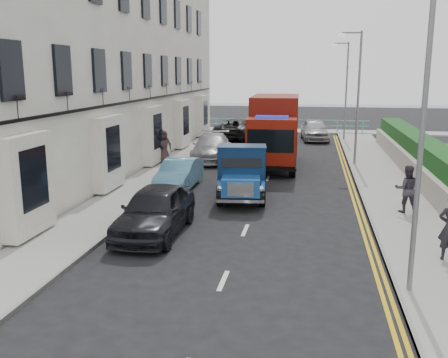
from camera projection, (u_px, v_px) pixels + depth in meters
ground at (236, 252)px, 14.03m from camera, size 120.00×120.00×0.00m
pavement_west at (156, 178)px, 23.56m from camera, size 2.40×38.00×0.12m
pavement_east at (387, 186)px, 21.77m from camera, size 2.60×38.00×0.12m
promenade at (288, 131)px, 41.92m from camera, size 30.00×2.50×0.12m
sea_plane at (299, 107)px, 71.77m from camera, size 120.00×120.00×0.00m
terrace_west at (98, 29)px, 26.64m from camera, size 6.31×30.20×14.25m
garden_east at (435, 169)px, 21.27m from camera, size 1.45×28.00×1.75m
seafront_railing at (288, 126)px, 41.04m from camera, size 13.00×0.08×1.11m
lamp_near at (417, 119)px, 10.55m from camera, size 1.23×0.18×7.00m
lamp_mid at (356, 90)px, 25.94m from camera, size 1.23×0.18×7.00m
lamp_far at (345, 85)px, 35.57m from camera, size 1.23×0.18×7.00m
bedford_lorry at (242, 176)px, 19.35m from camera, size 2.30×4.77×2.18m
red_lorry at (274, 129)px, 26.41m from camera, size 2.59×7.12×3.69m
parked_car_front at (155, 210)px, 15.46m from camera, size 1.79×4.45×1.52m
parked_car_mid at (179, 174)px, 21.53m from camera, size 1.36×3.86×1.27m
parked_car_rear at (212, 147)px, 28.36m from camera, size 2.66×5.31×1.48m
seafront_car_left at (237, 129)px, 37.22m from camera, size 3.08×5.81×1.56m
seafront_car_right at (315, 130)px, 36.58m from camera, size 2.32×4.72×1.55m
pedestrian_east_far at (407, 189)px, 17.41m from camera, size 0.82×0.64×1.68m
pedestrian_west_near at (161, 145)px, 26.93m from camera, size 1.16×1.04×1.89m
pedestrian_west_far at (164, 147)px, 26.97m from camera, size 0.98×0.78×1.74m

